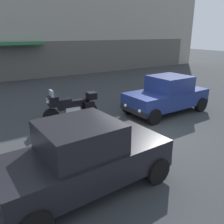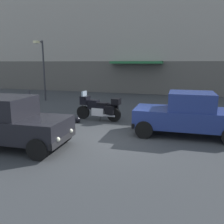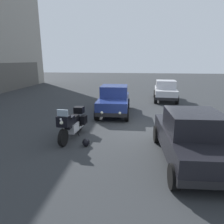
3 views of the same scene
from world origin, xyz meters
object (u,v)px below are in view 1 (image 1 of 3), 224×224
(helmet, at_px, (61,127))
(car_hatchback_near, at_px, (167,95))
(car_wagon_end, at_px, (85,157))
(motorcycle, at_px, (72,106))

(helmet, xyz_separation_m, car_hatchback_near, (4.75, -0.52, 0.67))
(helmet, xyz_separation_m, car_wagon_end, (-0.75, -3.49, 0.67))
(helmet, relative_size, car_wagon_end, 0.07)
(helmet, relative_size, car_hatchback_near, 0.07)
(motorcycle, bearing_deg, car_wagon_end, 74.81)
(car_hatchback_near, height_order, car_wagon_end, same)
(helmet, bearing_deg, car_hatchback_near, -6.30)
(car_wagon_end, bearing_deg, helmet, 75.22)
(car_hatchback_near, xyz_separation_m, car_wagon_end, (-5.50, -2.96, 0.00))
(helmet, distance_m, car_hatchback_near, 4.82)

